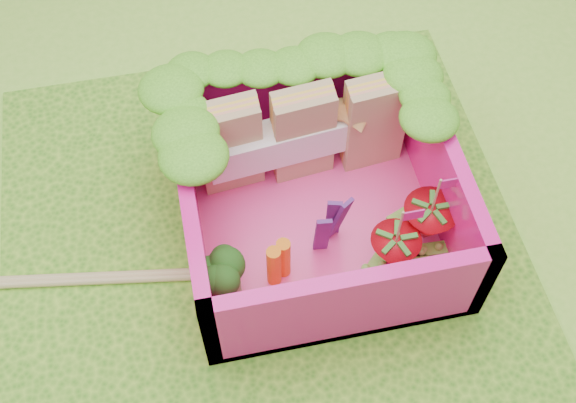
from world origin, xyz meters
The scene contains 13 objects.
ground centered at (0.00, 0.00, 0.00)m, with size 14.00×14.00×0.00m, color #8EDD3E.
placemat centered at (0.00, 0.00, 0.01)m, with size 2.60×2.60×0.03m, color #448E20.
bento_floor centered at (0.29, 0.05, 0.06)m, with size 1.30×1.30×0.05m, color #FF4195.
bento_box centered at (0.29, 0.05, 0.31)m, with size 1.30×1.30×0.55m.
lettuce_ruffle centered at (0.29, 0.51, 0.64)m, with size 1.43×0.77×0.11m.
sandwich_stack centered at (0.30, 0.39, 0.35)m, with size 1.07×0.27×0.55m.
broccoli centered at (-0.21, -0.27, 0.27)m, with size 0.34×0.34×0.27m.
carrot_sticks centered at (0.04, -0.23, 0.21)m, with size 0.12×0.11×0.27m.
purple_wedges centered at (0.33, -0.11, 0.27)m, with size 0.17×0.12×0.38m.
strawberry_left centered at (0.59, -0.28, 0.21)m, with size 0.24×0.24×0.48m.
strawberry_right centered at (0.79, -0.17, 0.22)m, with size 0.27×0.27×0.51m.
snap_peas centered at (0.70, -0.21, 0.11)m, with size 0.60×0.52×0.05m.
chopsticks centered at (-0.90, -0.04, 0.05)m, with size 2.37×0.42×0.04m.
Camera 1 is at (-0.24, -1.83, 3.20)m, focal length 45.00 mm.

